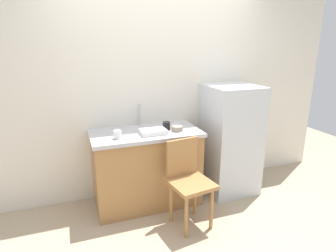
# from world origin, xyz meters

# --- Properties ---
(ground_plane) EXTENTS (8.00, 8.00, 0.00)m
(ground_plane) POSITION_xyz_m (0.00, 0.00, 0.00)
(ground_plane) COLOR tan
(back_wall) EXTENTS (4.80, 0.10, 2.68)m
(back_wall) POSITION_xyz_m (0.00, 1.00, 1.34)
(back_wall) COLOR silver
(back_wall) RESTS_ON ground_plane
(cabinet_base) EXTENTS (1.17, 0.60, 0.84)m
(cabinet_base) POSITION_xyz_m (-0.26, 0.65, 0.42)
(cabinet_base) COLOR #A87542
(cabinet_base) RESTS_ON ground_plane
(countertop) EXTENTS (1.21, 0.64, 0.04)m
(countertop) POSITION_xyz_m (-0.26, 0.65, 0.86)
(countertop) COLOR #B7B7BC
(countertop) RESTS_ON cabinet_base
(faucet) EXTENTS (0.02, 0.02, 0.26)m
(faucet) POSITION_xyz_m (-0.26, 0.90, 1.01)
(faucet) COLOR #B7B7BC
(faucet) RESTS_ON countertop
(refrigerator) EXTENTS (0.60, 0.64, 1.34)m
(refrigerator) POSITION_xyz_m (0.83, 0.63, 0.67)
(refrigerator) COLOR silver
(refrigerator) RESTS_ON ground_plane
(chair) EXTENTS (0.46, 0.46, 0.89)m
(chair) POSITION_xyz_m (0.04, 0.12, 0.50)
(chair) COLOR #A87542
(chair) RESTS_ON ground_plane
(dish_tray) EXTENTS (0.28, 0.20, 0.05)m
(dish_tray) POSITION_xyz_m (-0.20, 0.53, 0.90)
(dish_tray) COLOR white
(dish_tray) RESTS_ON countertop
(terracotta_bowl) EXTENTS (0.12, 0.12, 0.05)m
(terracotta_bowl) POSITION_xyz_m (0.09, 0.54, 0.91)
(terracotta_bowl) COLOR gray
(terracotta_bowl) RESTS_ON countertop
(cup_black) EXTENTS (0.08, 0.08, 0.10)m
(cup_black) POSITION_xyz_m (-0.02, 0.62, 0.93)
(cup_black) COLOR black
(cup_black) RESTS_ON countertop
(cup_white) EXTENTS (0.08, 0.08, 0.09)m
(cup_white) POSITION_xyz_m (-0.59, 0.50, 0.92)
(cup_white) COLOR white
(cup_white) RESTS_ON countertop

